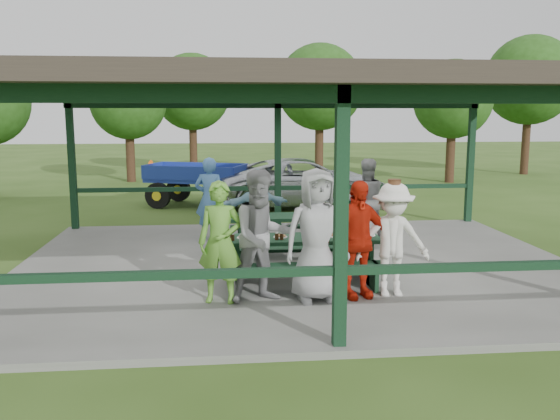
{
  "coord_description": "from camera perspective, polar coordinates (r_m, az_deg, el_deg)",
  "views": [
    {
      "loc": [
        -1.34,
        -10.33,
        2.8
      ],
      "look_at": [
        -0.35,
        -0.3,
        1.14
      ],
      "focal_mm": 38.0,
      "sensor_mm": 36.0,
      "label": 1
    }
  ],
  "objects": [
    {
      "name": "farm_trailer",
      "position": [
        18.08,
        -8.06,
        2.52
      ],
      "size": [
        3.89,
        2.45,
        1.36
      ],
      "rotation": [
        0.0,
        0.0,
        -0.34
      ],
      "color": "#1B3197",
      "rests_on": "ground"
    },
    {
      "name": "tree_mid",
      "position": [
        25.46,
        3.85,
        11.69
      ],
      "size": [
        3.63,
        3.63,
        5.68
      ],
      "color": "#311E13",
      "rests_on": "ground"
    },
    {
      "name": "contestant_grey_mid",
      "position": [
        8.51,
        3.53,
        -2.43
      ],
      "size": [
        1.02,
        0.75,
        1.93
      ],
      "primitive_type": "imported",
      "rotation": [
        0.0,
        0.0,
        0.15
      ],
      "color": "#9A9B9D",
      "rests_on": "concrete_slab"
    },
    {
      "name": "tree_left",
      "position": [
        28.03,
        -8.46,
        11.14
      ],
      "size": [
        3.52,
        3.52,
        5.49
      ],
      "color": "#311E13",
      "rests_on": "ground"
    },
    {
      "name": "ground",
      "position": [
        10.78,
        1.71,
        -5.69
      ],
      "size": [
        90.0,
        90.0,
        0.0
      ],
      "primitive_type": "plane",
      "color": "#335219",
      "rests_on": "ground"
    },
    {
      "name": "tree_far_right",
      "position": [
        29.38,
        22.91,
        11.41
      ],
      "size": [
        3.99,
        3.99,
        6.23
      ],
      "color": "#311E13",
      "rests_on": "ground"
    },
    {
      "name": "concrete_slab",
      "position": [
        10.77,
        1.71,
        -5.44
      ],
      "size": [
        10.0,
        8.0,
        0.1
      ],
      "primitive_type": "cube",
      "color": "slate",
      "rests_on": "ground"
    },
    {
      "name": "contestant_red",
      "position": [
        8.72,
        7.41,
        -2.83
      ],
      "size": [
        1.09,
        0.67,
        1.74
      ],
      "primitive_type": "imported",
      "rotation": [
        0.0,
        0.0,
        0.25
      ],
      "color": "#B71C0A",
      "rests_on": "concrete_slab"
    },
    {
      "name": "spectator_lblue",
      "position": [
        12.11,
        -2.26,
        0.31
      ],
      "size": [
        1.55,
        0.88,
        1.59
      ],
      "primitive_type": "imported",
      "rotation": [
        0.0,
        0.0,
        3.44
      ],
      "color": "#7EADC3",
      "rests_on": "concrete_slab"
    },
    {
      "name": "picnic_table_far",
      "position": [
        11.44,
        1.79,
        -1.86
      ],
      "size": [
        2.61,
        1.39,
        0.75
      ],
      "color": "black",
      "rests_on": "concrete_slab"
    },
    {
      "name": "contestant_grey_left",
      "position": [
        8.46,
        -1.73,
        -2.54
      ],
      "size": [
        1.1,
        0.97,
        1.91
      ],
      "primitive_type": "imported",
      "rotation": [
        0.0,
        0.0,
        0.3
      ],
      "color": "gray",
      "rests_on": "concrete_slab"
    },
    {
      "name": "table_setting",
      "position": [
        9.44,
        2.3,
        -2.36
      ],
      "size": [
        2.33,
        0.45,
        0.1
      ],
      "color": "white",
      "rests_on": "picnic_table_near"
    },
    {
      "name": "contestant_green",
      "position": [
        8.47,
        -5.76,
        -3.11
      ],
      "size": [
        0.71,
        0.53,
        1.75
      ],
      "primitive_type": "imported",
      "rotation": [
        0.0,
        0.0,
        -0.19
      ],
      "color": "#59982F",
      "rests_on": "concrete_slab"
    },
    {
      "name": "spectator_blue",
      "position": [
        12.72,
        -6.78,
        1.09
      ],
      "size": [
        0.72,
        0.55,
        1.77
      ],
      "primitive_type": "imported",
      "rotation": [
        0.0,
        0.0,
        2.93
      ],
      "color": "#416FA9",
      "rests_on": "concrete_slab"
    },
    {
      "name": "contestant_white_fedora",
      "position": [
        8.9,
        10.78,
        -2.81
      ],
      "size": [
        1.13,
        0.7,
        1.74
      ],
      "rotation": [
        0.0,
        0.0,
        -0.07
      ],
      "color": "silver",
      "rests_on": "concrete_slab"
    },
    {
      "name": "pickup_truck",
      "position": [
        17.89,
        2.39,
        2.68
      ],
      "size": [
        5.39,
        2.88,
        1.44
      ],
      "primitive_type": "imported",
      "rotation": [
        0.0,
        0.0,
        1.67
      ],
      "color": "silver",
      "rests_on": "ground"
    },
    {
      "name": "tree_right",
      "position": [
        24.86,
        16.31,
        10.16
      ],
      "size": [
        3.13,
        3.13,
        4.89
      ],
      "color": "#311E13",
      "rests_on": "ground"
    },
    {
      "name": "picnic_table_near",
      "position": [
        9.48,
        2.18,
        -4.25
      ],
      "size": [
        2.44,
        1.39,
        0.75
      ],
      "color": "black",
      "rests_on": "concrete_slab"
    },
    {
      "name": "spectator_grey",
      "position": [
        12.54,
        8.25,
        0.92
      ],
      "size": [
        0.92,
        0.75,
        1.76
      ],
      "primitive_type": "imported",
      "rotation": [
        0.0,
        0.0,
        3.25
      ],
      "color": "gray",
      "rests_on": "concrete_slab"
    },
    {
      "name": "tree_far_left",
      "position": [
        24.91,
        -14.4,
        10.05
      ],
      "size": [
        3.05,
        3.05,
        4.77
      ],
      "color": "#311E13",
      "rests_on": "ground"
    },
    {
      "name": "pavilion_structure",
      "position": [
        10.42,
        1.79,
        11.38
      ],
      "size": [
        10.6,
        8.6,
        3.24
      ],
      "color": "black",
      "rests_on": "concrete_slab"
    }
  ]
}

